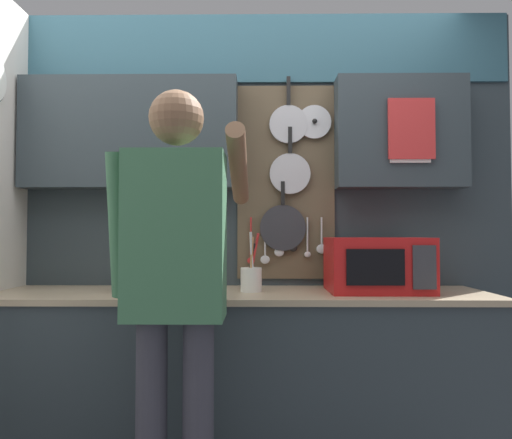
{
  "coord_description": "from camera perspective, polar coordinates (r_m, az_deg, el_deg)",
  "views": [
    {
      "loc": [
        0.1,
        -2.34,
        1.19
      ],
      "look_at": [
        0.07,
        0.18,
        1.27
      ],
      "focal_mm": 32.0,
      "sensor_mm": 36.0,
      "label": 1
    }
  ],
  "objects": [
    {
      "name": "base_cabinet_counter",
      "position": [
        2.45,
        -1.87,
        -19.53
      ],
      "size": [
        2.51,
        0.6,
        0.9
      ],
      "color": "#2D383D",
      "rests_on": "ground_plane"
    },
    {
      "name": "knife_block",
      "position": [
        2.43,
        -15.27,
        -6.35
      ],
      "size": [
        0.12,
        0.16,
        0.27
      ],
      "color": "brown",
      "rests_on": "base_cabinet_counter"
    },
    {
      "name": "person",
      "position": [
        1.81,
        -9.95,
        -6.19
      ],
      "size": [
        0.54,
        0.65,
        1.75
      ],
      "color": "#383842",
      "rests_on": "ground_plane"
    },
    {
      "name": "back_wall_unit",
      "position": [
        2.62,
        -1.94,
        4.43
      ],
      "size": [
        3.08,
        0.23,
        2.47
      ],
      "color": "#2D383D",
      "rests_on": "ground_plane"
    },
    {
      "name": "microwave",
      "position": [
        2.41,
        14.95,
        -5.48
      ],
      "size": [
        0.5,
        0.36,
        0.28
      ],
      "color": "red",
      "rests_on": "base_cabinet_counter"
    },
    {
      "name": "utensil_crock",
      "position": [
        2.34,
        -0.6,
        -7.25
      ],
      "size": [
        0.11,
        0.11,
        0.31
      ],
      "color": "white",
      "rests_on": "base_cabinet_counter"
    }
  ]
}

